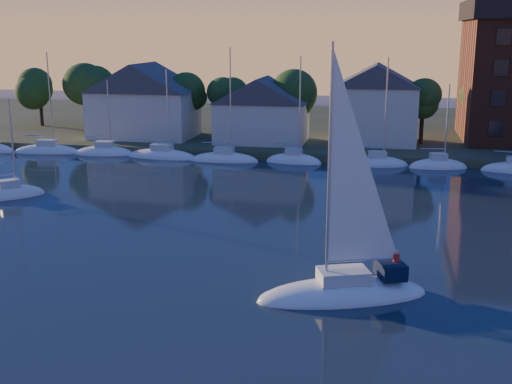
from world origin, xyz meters
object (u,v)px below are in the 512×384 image
(clubhouse_east, at_px, (376,103))
(drifting_sailboat_left, at_px, (10,196))
(clubhouse_west, at_px, (144,99))
(hero_sailboat, at_px, (345,287))
(clubhouse_centre, at_px, (262,109))

(clubhouse_east, xyz_separation_m, drifting_sailboat_left, (-31.70, -30.50, -5.90))
(clubhouse_west, relative_size, clubhouse_east, 1.30)
(hero_sailboat, distance_m, drifting_sailboat_left, 35.28)
(clubhouse_centre, bearing_deg, hero_sailboat, -73.38)
(hero_sailboat, relative_size, drifting_sailboat_left, 1.51)
(clubhouse_west, relative_size, drifting_sailboat_left, 1.36)
(clubhouse_centre, xyz_separation_m, drifting_sailboat_left, (-17.70, -28.50, -5.04))
(clubhouse_west, xyz_separation_m, clubhouse_east, (30.00, 1.00, 0.07))
(clubhouse_west, height_order, hero_sailboat, hero_sailboat)
(clubhouse_centre, xyz_separation_m, clubhouse_east, (14.00, 2.00, 0.87))
(clubhouse_east, bearing_deg, drifting_sailboat_left, -136.10)
(clubhouse_east, bearing_deg, clubhouse_centre, -171.87)
(clubhouse_centre, relative_size, drifting_sailboat_left, 1.15)
(clubhouse_west, bearing_deg, clubhouse_centre, -3.58)
(clubhouse_west, bearing_deg, clubhouse_east, 1.91)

